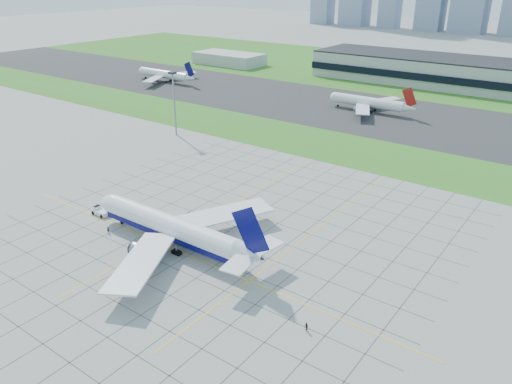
% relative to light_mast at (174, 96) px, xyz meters
% --- Properties ---
extents(ground, '(1400.00, 1400.00, 0.00)m').
position_rel_light_mast_xyz_m(ground, '(70.00, -65.00, -16.18)').
color(ground, '#9E9E98').
rests_on(ground, ground).
extents(grass_median, '(700.00, 35.00, 0.04)m').
position_rel_light_mast_xyz_m(grass_median, '(70.00, 25.00, -16.16)').
color(grass_median, '#3A6C1E').
rests_on(grass_median, ground).
extents(asphalt_taxiway, '(700.00, 75.00, 0.04)m').
position_rel_light_mast_xyz_m(asphalt_taxiway, '(70.00, 80.00, -16.15)').
color(asphalt_taxiway, '#383838').
rests_on(asphalt_taxiway, ground).
extents(grass_far, '(700.00, 145.00, 0.04)m').
position_rel_light_mast_xyz_m(grass_far, '(70.00, 190.00, -16.16)').
color(grass_far, '#3A6C1E').
rests_on(grass_far, ground).
extents(apron_markings, '(120.00, 130.00, 0.03)m').
position_rel_light_mast_xyz_m(apron_markings, '(70.43, -53.91, -16.17)').
color(apron_markings, '#474744').
rests_on(apron_markings, ground).
extents(service_block, '(50.00, 25.00, 8.00)m').
position_rel_light_mast_xyz_m(service_block, '(-90.00, 145.00, -12.18)').
color(service_block, '#B7B7B2').
rests_on(service_block, ground).
extents(light_mast, '(2.50, 2.50, 25.60)m').
position_rel_light_mast_xyz_m(light_mast, '(0.00, 0.00, 0.00)').
color(light_mast, gray).
rests_on(light_mast, ground).
extents(airliner, '(53.88, 54.63, 16.97)m').
position_rel_light_mast_xyz_m(airliner, '(63.33, -65.51, -11.54)').
color(airliner, white).
rests_on(airliner, ground).
extents(pushback_tug, '(8.09, 2.88, 2.25)m').
position_rel_light_mast_xyz_m(pushback_tug, '(35.35, -65.45, -15.18)').
color(pushback_tug, white).
rests_on(pushback_tug, ground).
extents(crew_near, '(0.80, 0.77, 1.85)m').
position_rel_light_mast_xyz_m(crew_near, '(45.85, -71.07, -15.26)').
color(crew_near, black).
rests_on(crew_near, ground).
extents(crew_far, '(1.09, 1.08, 1.77)m').
position_rel_light_mast_xyz_m(crew_far, '(106.47, -73.88, -15.29)').
color(crew_far, black).
rests_on(crew_far, ground).
extents(distant_jet_0, '(43.84, 42.66, 14.08)m').
position_rel_light_mast_xyz_m(distant_jet_0, '(-82.04, 73.53, -11.69)').
color(distant_jet_0, white).
rests_on(distant_jet_0, ground).
extents(distant_jet_1, '(41.05, 42.66, 14.08)m').
position_rel_light_mast_xyz_m(distant_jet_1, '(47.87, 81.23, -11.69)').
color(distant_jet_1, white).
rests_on(distant_jet_1, ground).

